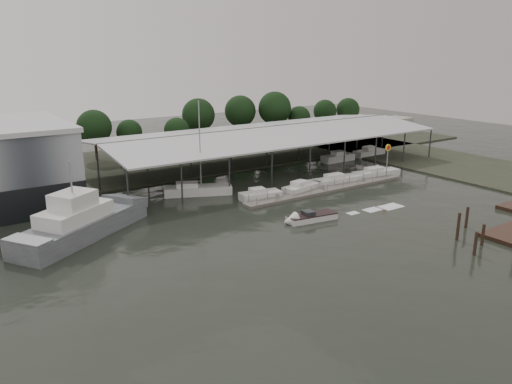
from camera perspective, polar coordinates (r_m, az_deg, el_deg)
ground at (r=55.29m, az=3.70°, el=-4.61°), size 200.00×200.00×0.00m
land_strip_far at (r=90.76m, az=-12.82°, el=3.24°), size 140.00×30.00×0.30m
land_strip_east at (r=94.22m, az=21.90°, el=2.94°), size 20.00×60.00×0.30m
covered_boat_shed at (r=85.44m, az=1.24°, el=6.98°), size 58.24×24.00×6.96m
floating_dock at (r=71.76m, az=8.26°, el=0.25°), size 28.00×2.00×1.40m
shell_fuel_sign at (r=79.34m, az=14.81°, el=4.15°), size 1.10×0.18×5.55m
distant_commercial_buildings at (r=126.07m, az=12.55°, el=7.52°), size 22.00×8.00×4.00m
grey_trawler at (r=56.77m, az=-19.16°, el=-3.25°), size 17.08×13.32×8.84m
white_sailboat at (r=69.76m, az=-6.78°, el=0.24°), size 9.55×6.13×13.14m
speedboat_underway at (r=58.88m, az=5.91°, el=-2.96°), size 17.74×4.41×2.00m
moored_cruiser_0 at (r=66.97m, az=0.46°, el=-0.35°), size 5.88×3.05×1.70m
moored_cruiser_1 at (r=70.89m, az=5.27°, el=0.50°), size 6.81×3.46×1.70m
moored_cruiser_2 at (r=75.59m, az=9.15°, el=1.34°), size 8.28×2.79×1.70m
moored_cruiser_3 at (r=81.18m, az=13.53°, el=2.10°), size 8.31×3.11×1.70m
mooring_pilings at (r=56.04m, az=24.84°, el=-4.72°), size 6.67×8.94×3.62m
horizon_tree_line at (r=106.48m, az=-1.82°, el=8.77°), size 66.72×11.36×10.81m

